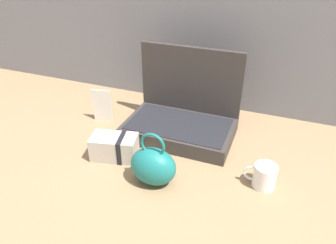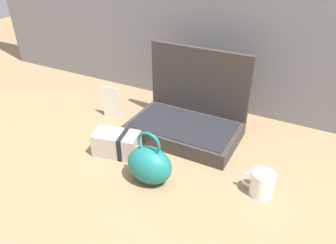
{
  "view_description": "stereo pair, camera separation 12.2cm",
  "coord_description": "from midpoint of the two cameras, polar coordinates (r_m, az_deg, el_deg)",
  "views": [
    {
      "loc": [
        0.36,
        -0.99,
        0.82
      ],
      "look_at": [
        -0.02,
        -0.02,
        0.19
      ],
      "focal_mm": 33.25,
      "sensor_mm": 36.0,
      "label": 1
    },
    {
      "loc": [
        0.47,
        -0.94,
        0.82
      ],
      "look_at": [
        -0.02,
        -0.02,
        0.19
      ],
      "focal_mm": 33.25,
      "sensor_mm": 36.0,
      "label": 2
    }
  ],
  "objects": [
    {
      "name": "coffee_mug",
      "position": [
        1.22,
        19.6,
        -10.68
      ],
      "size": [
        0.12,
        0.09,
        0.09
      ],
      "color": "white",
      "rests_on": "ground_plane"
    },
    {
      "name": "cream_toiletry_bag",
      "position": [
        1.35,
        -6.74,
        -4.03
      ],
      "size": [
        0.21,
        0.15,
        0.11
      ],
      "color": "#B2A899",
      "rests_on": "ground_plane"
    },
    {
      "name": "ground_plane",
      "position": [
        1.33,
        3.87,
        -7.11
      ],
      "size": [
        6.0,
        6.0,
        0.0
      ],
      "primitive_type": "plane",
      "color": "#8C6D4C"
    },
    {
      "name": "open_suitcase",
      "position": [
        1.47,
        6.06,
        0.75
      ],
      "size": [
        0.5,
        0.32,
        0.39
      ],
      "color": "#332D2B",
      "rests_on": "ground_plane"
    },
    {
      "name": "teal_pouch_handbag",
      "position": [
        1.18,
        -0.45,
        -7.89
      ],
      "size": [
        0.18,
        0.13,
        0.22
      ],
      "color": "#196B66",
      "rests_on": "ground_plane"
    },
    {
      "name": "info_card_left",
      "position": [
        1.62,
        -8.2,
        3.54
      ],
      "size": [
        0.1,
        0.02,
        0.17
      ],
      "primitive_type": "cube",
      "rotation": [
        0.0,
        0.0,
        0.18
      ],
      "color": "silver",
      "rests_on": "ground_plane"
    }
  ]
}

